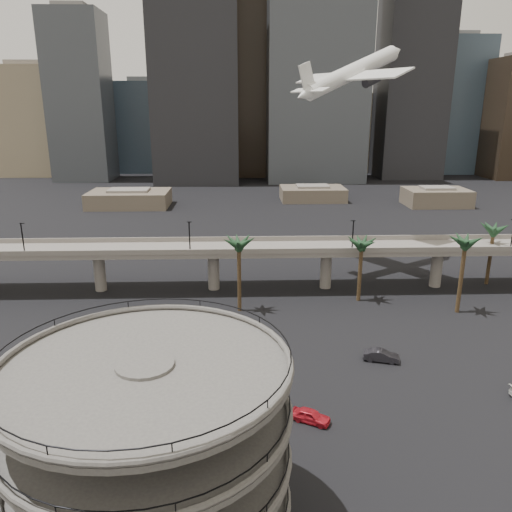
{
  "coord_description": "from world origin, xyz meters",
  "views": [
    {
      "loc": [
        -5.87,
        -37.35,
        34.55
      ],
      "look_at": [
        -3.64,
        28.0,
        14.81
      ],
      "focal_mm": 35.0,
      "sensor_mm": 36.0,
      "label": 1
    }
  ],
  "objects_px": {
    "overpass": "(270,252)",
    "car_b": "(381,356)",
    "airborne_jet": "(352,73)",
    "car_a": "(311,416)",
    "parking_ramp": "(150,437)"
  },
  "relations": [
    {
      "from": "overpass",
      "to": "car_b",
      "type": "distance_m",
      "value": 33.6
    },
    {
      "from": "airborne_jet",
      "to": "car_a",
      "type": "height_order",
      "value": "airborne_jet"
    },
    {
      "from": "car_a",
      "to": "airborne_jet",
      "type": "bearing_deg",
      "value": 12.73
    },
    {
      "from": "overpass",
      "to": "airborne_jet",
      "type": "bearing_deg",
      "value": 37.08
    },
    {
      "from": "airborne_jet",
      "to": "car_a",
      "type": "xyz_separation_m",
      "value": [
        -14.92,
        -56.41,
        -40.07
      ]
    },
    {
      "from": "airborne_jet",
      "to": "car_a",
      "type": "distance_m",
      "value": 70.79
    },
    {
      "from": "airborne_jet",
      "to": "parking_ramp",
      "type": "bearing_deg",
      "value": -147.39
    },
    {
      "from": "parking_ramp",
      "to": "car_b",
      "type": "relative_size",
      "value": 4.42
    },
    {
      "from": "overpass",
      "to": "airborne_jet",
      "type": "relative_size",
      "value": 4.96
    },
    {
      "from": "airborne_jet",
      "to": "car_b",
      "type": "distance_m",
      "value": 58.58
    },
    {
      "from": "parking_ramp",
      "to": "airborne_jet",
      "type": "bearing_deg",
      "value": 67.37
    },
    {
      "from": "parking_ramp",
      "to": "car_b",
      "type": "bearing_deg",
      "value": 47.24
    },
    {
      "from": "airborne_jet",
      "to": "car_a",
      "type": "bearing_deg",
      "value": -139.58
    },
    {
      "from": "overpass",
      "to": "car_b",
      "type": "relative_size",
      "value": 25.88
    },
    {
      "from": "car_a",
      "to": "car_b",
      "type": "relative_size",
      "value": 0.9
    }
  ]
}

